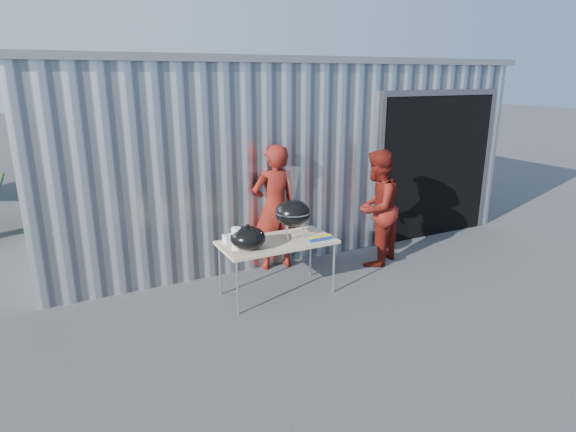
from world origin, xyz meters
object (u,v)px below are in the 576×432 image
kettle_grill (293,208)px  person_bystander (376,208)px  person_cook (275,208)px  folding_table (277,244)px

kettle_grill → person_bystander: bearing=10.1°
person_cook → kettle_grill: bearing=84.9°
person_bystander → person_cook: bearing=-49.6°
person_cook → person_bystander: (1.44, -0.56, -0.05)m
kettle_grill → person_cook: person_cook is taller
folding_table → person_bystander: person_bystander is taller
person_cook → person_bystander: 1.55m
folding_table → person_bystander: size_ratio=0.84×
person_cook → folding_table: bearing=70.7°
kettle_grill → person_bystander: person_bystander is taller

